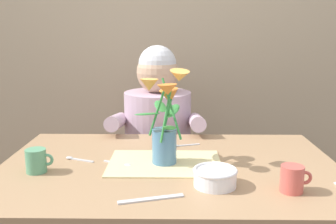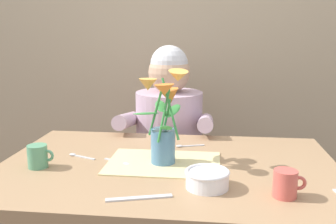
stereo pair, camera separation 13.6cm
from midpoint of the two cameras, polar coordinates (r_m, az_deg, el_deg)
The scene contains 12 objects.
wood_panel_backdrop at distance 2.33m, azimuth 4.81°, elevation 13.18°, with size 4.00×0.10×2.50m, color tan.
dining_table at distance 1.40m, azimuth 2.82°, elevation -11.63°, with size 1.20×0.80×0.74m.
seated_person at distance 2.01m, azimuth 2.11°, elevation -6.59°, with size 0.45×0.47×1.14m.
striped_placemat at distance 1.37m, azimuth 2.22°, elevation -7.69°, with size 0.40×0.28×0.01m, color beige.
flower_vase at distance 1.33m, azimuth 2.34°, elevation -1.29°, with size 0.20×0.21×0.34m.
ceramic_bowl at distance 1.18m, azimuth 9.26°, elevation -9.82°, with size 0.14×0.14×0.06m.
dinner_knife at distance 1.10m, azimuth -0.74°, elevation -12.81°, with size 0.19×0.02×0.01m, color silver.
coffee_cup at distance 1.17m, azimuth 20.50°, elevation -10.08°, with size 0.09×0.07×0.08m.
ceramic_mug at distance 1.37m, azimuth -16.23°, elevation -6.43°, with size 0.09×0.07×0.08m.
spoon_1 at distance 1.47m, azimuth -10.76°, elevation -6.50°, with size 0.12×0.06×0.01m.
spoon_2 at distance 1.57m, azimuth 5.15°, elevation -5.10°, with size 0.12×0.05×0.01m.
spoon_3 at distance 1.37m, azimuth -4.21°, elevation -7.60°, with size 0.11×0.07×0.01m.
Camera 2 is at (0.15, -1.27, 1.21)m, focal length 40.71 mm.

